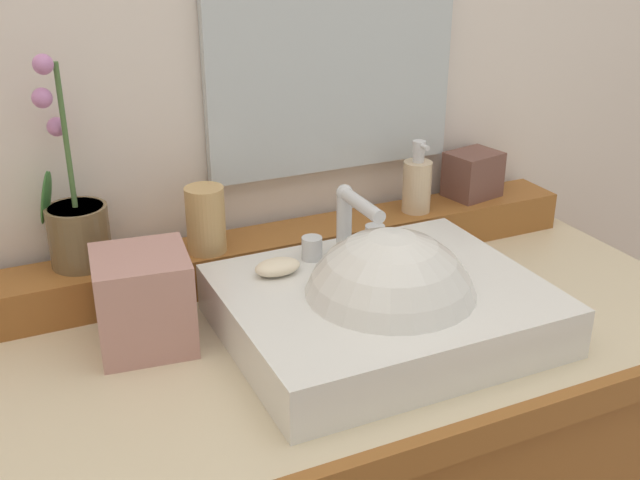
# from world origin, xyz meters

# --- Properties ---
(back_ledge) EXTENTS (1.28, 0.10, 0.07)m
(back_ledge) POSITION_xyz_m (0.00, 0.22, 0.92)
(back_ledge) COLOR #935826
(back_ledge) RESTS_ON vanity_cabinet
(sink_basin) EXTENTS (0.45, 0.37, 0.28)m
(sink_basin) POSITION_xyz_m (0.15, -0.05, 0.92)
(sink_basin) COLOR white
(sink_basin) RESTS_ON vanity_cabinet
(soap_bar) EXTENTS (0.07, 0.04, 0.02)m
(soap_bar) POSITION_xyz_m (0.02, 0.06, 0.97)
(soap_bar) COLOR beige
(soap_bar) RESTS_ON sink_basin
(potted_plant) EXTENTS (0.10, 0.09, 0.32)m
(potted_plant) POSITION_xyz_m (-0.23, 0.24, 1.02)
(potted_plant) COLOR brown
(potted_plant) RESTS_ON back_ledge
(soap_dispenser) EXTENTS (0.05, 0.05, 0.13)m
(soap_dispenser) POSITION_xyz_m (0.35, 0.21, 1.00)
(soap_dispenser) COLOR beige
(soap_dispenser) RESTS_ON back_ledge
(tumbler_cup) EXTENTS (0.06, 0.06, 0.11)m
(tumbler_cup) POSITION_xyz_m (-0.04, 0.20, 1.00)
(tumbler_cup) COLOR tan
(tumbler_cup) RESTS_ON back_ledge
(trinket_box) EXTENTS (0.11, 0.09, 0.09)m
(trinket_box) POSITION_xyz_m (0.49, 0.23, 0.99)
(trinket_box) COLOR brown
(trinket_box) RESTS_ON back_ledge
(tissue_box) EXTENTS (0.14, 0.14, 0.14)m
(tissue_box) POSITION_xyz_m (-0.17, 0.08, 0.95)
(tissue_box) COLOR tan
(tissue_box) RESTS_ON vanity_cabinet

